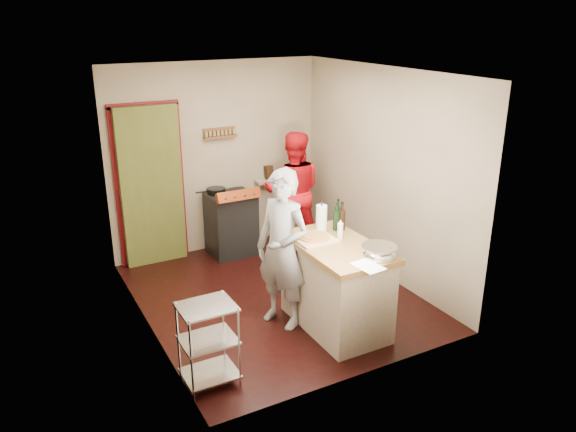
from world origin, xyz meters
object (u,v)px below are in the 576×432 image
at_px(island, 336,284).
at_px(person_red, 293,191).
at_px(wire_shelving, 208,341).
at_px(person_stripe, 282,249).
at_px(stove, 231,223).

xyz_separation_m(island, person_red, (0.64, 2.10, 0.34)).
bearing_deg(person_red, island, 98.77).
xyz_separation_m(wire_shelving, person_stripe, (1.08, 0.63, 0.42)).
bearing_deg(stove, person_red, -14.67).
height_order(stove, wire_shelving, stove).
distance_m(wire_shelving, person_stripe, 1.32).
relative_size(wire_shelving, person_red, 0.48).
bearing_deg(wire_shelving, person_red, 47.72).
height_order(stove, person_stripe, person_stripe).
relative_size(wire_shelving, person_stripe, 0.47).
bearing_deg(wire_shelving, island, 10.97).
relative_size(stove, person_stripe, 0.59).
xyz_separation_m(wire_shelving, island, (1.54, 0.30, 0.06)).
xyz_separation_m(person_stripe, person_red, (1.10, 1.77, -0.02)).
bearing_deg(stove, island, -84.73).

